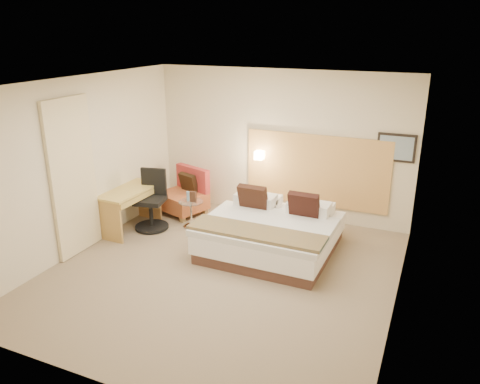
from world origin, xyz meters
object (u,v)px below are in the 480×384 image
at_px(bed, 272,232).
at_px(lounge_chair, 185,195).
at_px(desk, 131,198).
at_px(desk_chair, 152,205).
at_px(side_table, 191,213).

height_order(bed, lounge_chair, bed).
relative_size(bed, lounge_chair, 2.03).
height_order(desk, desk_chair, desk_chair).
distance_m(side_table, desk_chair, 0.70).
bearing_deg(desk, bed, 4.46).
bearing_deg(bed, desk, -175.54).
bearing_deg(side_table, bed, -10.47).
bearing_deg(desk, desk_chair, 36.14).
bearing_deg(bed, desk_chair, 179.74).
bearing_deg(lounge_chair, side_table, -51.08).
bearing_deg(bed, side_table, 169.53).
xyz_separation_m(desk, desk_chair, (0.28, 0.21, -0.15)).
xyz_separation_m(side_table, desk, (-0.91, -0.50, 0.31)).
height_order(lounge_chair, side_table, lounge_chair).
relative_size(bed, desk, 1.68).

